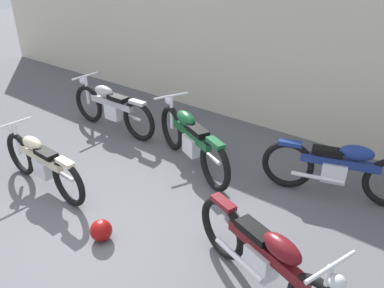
% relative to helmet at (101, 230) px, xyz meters
% --- Properties ---
extents(ground_plane, '(40.00, 40.00, 0.00)m').
position_rel_helmet_xyz_m(ground_plane, '(0.01, -0.12, -0.13)').
color(ground_plane, '#56565B').
extents(building_wall, '(18.00, 0.30, 3.11)m').
position_rel_helmet_xyz_m(building_wall, '(0.01, 4.26, 1.42)').
color(building_wall, beige).
rests_on(building_wall, ground_plane).
extents(helmet, '(0.27, 0.27, 0.27)m').
position_rel_helmet_xyz_m(helmet, '(0.00, 0.00, 0.00)').
color(helmet, maroon).
rests_on(helmet, ground_plane).
extents(motorcycle_cream, '(1.95, 0.54, 0.87)m').
position_rel_helmet_xyz_m(motorcycle_cream, '(-1.53, 0.22, 0.29)').
color(motorcycle_cream, black).
rests_on(motorcycle_cream, ground_plane).
extents(motorcycle_maroon, '(2.02, 0.86, 0.94)m').
position_rel_helmet_xyz_m(motorcycle_maroon, '(1.92, 0.48, 0.32)').
color(motorcycle_maroon, black).
rests_on(motorcycle_maroon, ground_plane).
extents(motorcycle_silver, '(2.15, 0.60, 0.97)m').
position_rel_helmet_xyz_m(motorcycle_silver, '(-2.29, 2.18, 0.33)').
color(motorcycle_silver, black).
rests_on(motorcycle_silver, ground_plane).
extents(motorcycle_green, '(2.06, 1.06, 0.99)m').
position_rel_helmet_xyz_m(motorcycle_green, '(-0.26, 2.04, 0.34)').
color(motorcycle_green, black).
rests_on(motorcycle_green, ground_plane).
extents(motorcycle_blue, '(2.04, 0.84, 0.94)m').
position_rel_helmet_xyz_m(motorcycle_blue, '(1.88, 2.64, 0.32)').
color(motorcycle_blue, black).
rests_on(motorcycle_blue, ground_plane).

